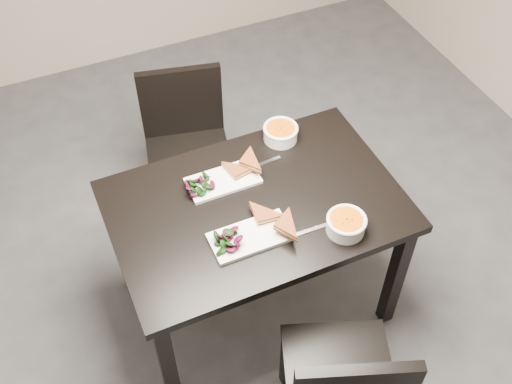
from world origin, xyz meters
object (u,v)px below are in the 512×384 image
(table, at_px, (256,218))
(chair_far, at_px, (186,140))
(soup_bowl_near, at_px, (346,224))
(plate_near, at_px, (251,237))
(soup_bowl_far, at_px, (281,132))
(plate_far, at_px, (223,181))

(table, bearing_deg, chair_far, 94.65)
(table, height_order, soup_bowl_near, soup_bowl_near)
(plate_near, height_order, soup_bowl_far, soup_bowl_far)
(soup_bowl_near, bearing_deg, soup_bowl_far, 90.84)
(plate_far, bearing_deg, soup_bowl_near, -51.67)
(table, relative_size, plate_far, 3.92)
(table, bearing_deg, soup_bowl_far, 50.12)
(table, height_order, plate_near, plate_near)
(table, xyz_separation_m, soup_bowl_near, (0.27, -0.27, 0.14))
(table, distance_m, soup_bowl_near, 0.41)
(plate_near, bearing_deg, table, 59.36)
(plate_far, bearing_deg, soup_bowl_far, 22.93)
(plate_near, distance_m, soup_bowl_near, 0.38)
(chair_far, bearing_deg, table, -72.72)
(chair_far, height_order, plate_far, chair_far)
(chair_far, distance_m, soup_bowl_far, 0.62)
(soup_bowl_far, bearing_deg, table, -129.88)
(plate_far, height_order, soup_bowl_far, soup_bowl_far)
(plate_far, xyz_separation_m, soup_bowl_far, (0.34, 0.14, 0.03))
(chair_far, bearing_deg, plate_far, -79.21)
(plate_near, bearing_deg, soup_bowl_near, -17.95)
(chair_far, xyz_separation_m, plate_near, (-0.03, -0.90, 0.27))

